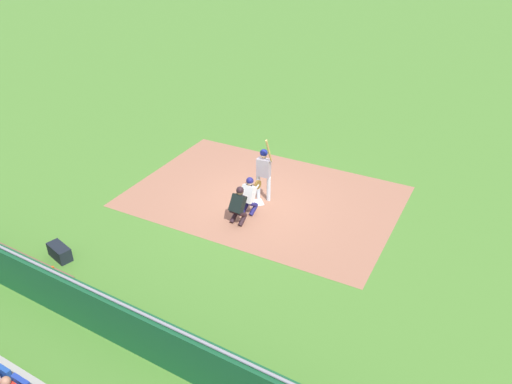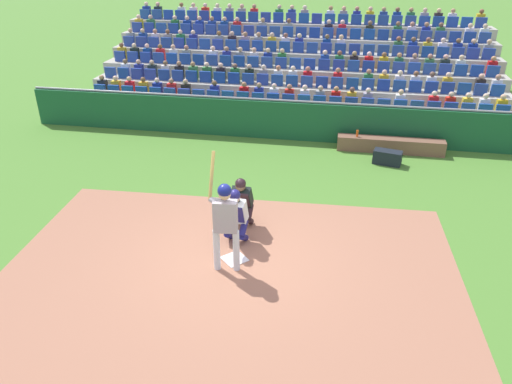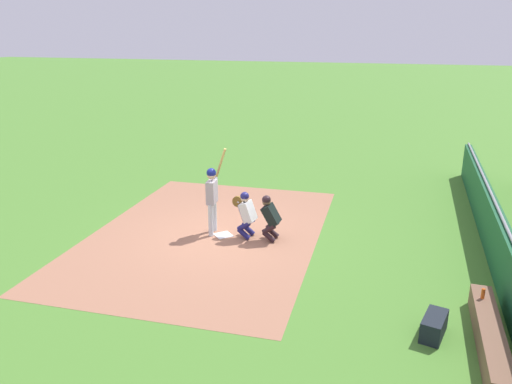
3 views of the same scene
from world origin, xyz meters
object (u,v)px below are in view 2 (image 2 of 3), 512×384
(batter_at_plate, at_px, (225,217))
(catcher_crouching, at_px, (235,213))
(dugout_bench, at_px, (390,145))
(home_plate_marker, at_px, (235,259))
(equipment_duffel_bag, at_px, (387,157))
(home_plate_umpire, at_px, (242,199))
(water_bottle_on_bench, at_px, (357,133))

(batter_at_plate, relative_size, catcher_crouching, 1.83)
(catcher_crouching, distance_m, dugout_bench, 6.73)
(home_plate_marker, height_order, equipment_duffel_bag, equipment_duffel_bag)
(batter_at_plate, xyz_separation_m, home_plate_umpire, (0.02, -1.63, -0.49))
(catcher_crouching, bearing_deg, equipment_duffel_bag, -125.74)
(water_bottle_on_bench, relative_size, equipment_duffel_bag, 0.26)
(batter_at_plate, xyz_separation_m, catcher_crouching, (0.02, -0.96, -0.46))
(batter_at_plate, height_order, equipment_duffel_bag, batter_at_plate)
(batter_at_plate, xyz_separation_m, equipment_duffel_bag, (-3.41, -5.72, -0.98))
(batter_at_plate, distance_m, dugout_bench, 7.60)
(home_plate_marker, height_order, water_bottle_on_bench, water_bottle_on_bench)
(home_plate_marker, bearing_deg, home_plate_umpire, -85.34)
(batter_at_plate, height_order, home_plate_umpire, batter_at_plate)
(home_plate_marker, xyz_separation_m, batter_at_plate, (0.09, 0.33, 1.16))
(home_plate_umpire, relative_size, dugout_bench, 0.40)
(home_plate_marker, bearing_deg, batter_at_plate, 75.26)
(home_plate_umpire, xyz_separation_m, equipment_duffel_bag, (-3.43, -4.10, -0.48))
(home_plate_umpire, bearing_deg, dugout_bench, -125.35)
(batter_at_plate, bearing_deg, home_plate_marker, -104.74)
(water_bottle_on_bench, bearing_deg, home_plate_umpire, 62.96)
(batter_at_plate, xyz_separation_m, dugout_bench, (-3.54, -6.65, -0.96))
(batter_at_plate, bearing_deg, dugout_bench, -118.06)
(home_plate_marker, bearing_deg, catcher_crouching, -80.19)
(catcher_crouching, bearing_deg, dugout_bench, -122.07)
(catcher_crouching, relative_size, equipment_duffel_bag, 1.65)
(catcher_crouching, xyz_separation_m, equipment_duffel_bag, (-3.43, -4.76, -0.52))
(home_plate_marker, height_order, dugout_bench, dugout_bench)
(dugout_bench, height_order, equipment_duffel_bag, dugout_bench)
(batter_at_plate, distance_m, home_plate_umpire, 1.70)
(home_plate_marker, distance_m, dugout_bench, 7.20)
(dugout_bench, xyz_separation_m, water_bottle_on_bench, (1.02, 0.04, 0.32))
(home_plate_marker, bearing_deg, dugout_bench, -118.69)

